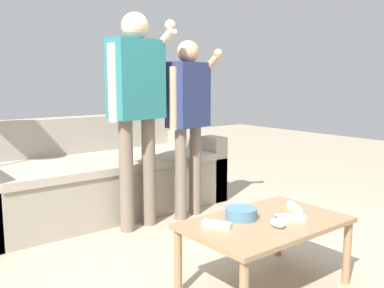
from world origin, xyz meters
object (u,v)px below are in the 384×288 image
(snack_bowl, at_px, (241,213))
(game_remote_wand_far, at_px, (290,217))
(game_remote_nunchuk, at_px, (278,223))
(player_right, at_px, (188,108))
(couch, at_px, (98,178))
(game_remote_wand_spare, at_px, (294,208))
(game_remote_wand_near, at_px, (217,224))
(coffee_table, at_px, (265,229))
(player_center, at_px, (137,95))

(snack_bowl, bearing_deg, game_remote_wand_far, -43.32)
(game_remote_nunchuk, bearing_deg, player_right, 70.80)
(couch, height_order, game_remote_wand_far, couch)
(couch, xyz_separation_m, snack_bowl, (-0.02, -1.77, 0.13))
(player_right, xyz_separation_m, game_remote_wand_spare, (-0.17, -1.22, -0.50))
(couch, distance_m, player_right, 1.02)
(game_remote_wand_near, relative_size, game_remote_wand_far, 1.05)
(coffee_table, bearing_deg, game_remote_wand_far, -34.24)
(coffee_table, relative_size, player_right, 0.61)
(snack_bowl, bearing_deg, coffee_table, -52.64)
(player_right, relative_size, game_remote_wand_far, 9.94)
(couch, bearing_deg, game_remote_nunchuk, -89.02)
(game_remote_nunchuk, relative_size, game_remote_wand_far, 0.61)
(game_remote_wand_near, bearing_deg, coffee_table, -18.05)
(game_remote_wand_spare, bearing_deg, game_remote_wand_near, 173.26)
(player_center, height_order, game_remote_wand_far, player_center)
(player_right, distance_m, game_remote_wand_near, 1.44)
(coffee_table, relative_size, game_remote_wand_spare, 5.57)
(game_remote_wand_near, bearing_deg, player_right, 58.32)
(coffee_table, bearing_deg, player_center, 91.40)
(coffee_table, distance_m, game_remote_wand_near, 0.29)
(player_center, relative_size, game_remote_wand_near, 10.59)
(couch, bearing_deg, game_remote_wand_far, -84.85)
(player_center, height_order, player_right, player_center)
(snack_bowl, xyz_separation_m, player_center, (0.05, 1.15, 0.60))
(game_remote_wand_near, bearing_deg, player_center, 78.39)
(snack_bowl, height_order, game_remote_nunchuk, snack_bowl)
(player_right, bearing_deg, game_remote_wand_spare, -97.87)
(game_remote_wand_far, bearing_deg, snack_bowl, 136.68)
(coffee_table, distance_m, snack_bowl, 0.15)
(coffee_table, xyz_separation_m, player_right, (0.44, 1.24, 0.57))
(game_remote_wand_near, bearing_deg, game_remote_wand_far, -23.24)
(coffee_table, height_order, game_remote_wand_spare, game_remote_wand_spare)
(game_remote_nunchuk, xyz_separation_m, game_remote_wand_far, (0.14, 0.03, -0.01))
(player_right, xyz_separation_m, game_remote_wand_near, (-0.71, -1.15, -0.50))
(game_remote_wand_near, xyz_separation_m, game_remote_wand_spare, (0.54, -0.06, -0.00))
(game_remote_wand_near, distance_m, game_remote_wand_far, 0.42)
(couch, height_order, player_center, player_center)
(coffee_table, height_order, game_remote_wand_near, game_remote_wand_near)
(game_remote_nunchuk, distance_m, game_remote_wand_far, 0.15)
(couch, height_order, snack_bowl, couch)
(game_remote_nunchuk, xyz_separation_m, player_right, (0.47, 1.35, 0.50))
(player_right, relative_size, game_remote_wand_near, 9.44)
(player_center, bearing_deg, snack_bowl, -92.44)
(snack_bowl, relative_size, game_remote_wand_spare, 1.09)
(game_remote_nunchuk, relative_size, player_right, 0.06)
(coffee_table, distance_m, game_remote_nunchuk, 0.13)
(player_center, bearing_deg, game_remote_wand_spare, -76.25)
(game_remote_wand_near, bearing_deg, game_remote_nunchuk, -39.34)
(player_center, height_order, game_remote_wand_spare, player_center)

